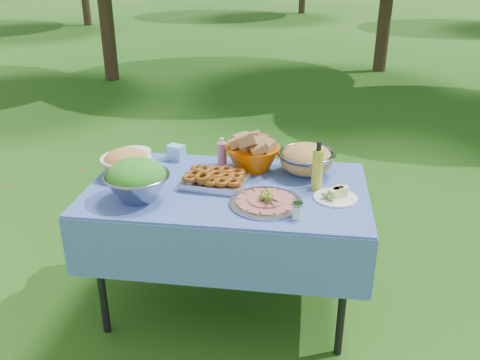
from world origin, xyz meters
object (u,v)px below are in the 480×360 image
picnic_table (228,249)px  oil_bottle (318,166)px  salad_bowl (137,180)px  charcuterie_platter (266,196)px  plate_stack (134,155)px  bread_bowl (253,152)px  pasta_bowl_steel (306,159)px

picnic_table → oil_bottle: size_ratio=5.65×
salad_bowl → oil_bottle: oil_bottle is taller
charcuterie_platter → oil_bottle: bearing=41.1°
plate_stack → charcuterie_platter: 0.97m
plate_stack → bread_bowl: (0.72, -0.05, 0.08)m
picnic_table → salad_bowl: 0.67m
salad_bowl → picnic_table: bearing=25.6°
salad_bowl → plate_stack: salad_bowl is taller
picnic_table → pasta_bowl_steel: size_ratio=4.57×
oil_bottle → picnic_table: bearing=-174.8°
picnic_table → bread_bowl: 0.56m
picnic_table → bread_bowl: bread_bowl is taller
oil_bottle → plate_stack: bearing=165.8°
pasta_bowl_steel → oil_bottle: 0.22m
picnic_table → charcuterie_platter: 0.51m
bread_bowl → pasta_bowl_steel: 0.30m
pasta_bowl_steel → charcuterie_platter: pasta_bowl_steel is taller
charcuterie_platter → salad_bowl: bearing=-177.3°
oil_bottle → pasta_bowl_steel: bearing=106.3°
plate_stack → oil_bottle: bearing=-14.2°
charcuterie_platter → bread_bowl: bearing=105.0°
picnic_table → salad_bowl: bearing=-154.4°
salad_bowl → charcuterie_platter: size_ratio=0.88×
pasta_bowl_steel → oil_bottle: (0.06, -0.20, 0.04)m
picnic_table → plate_stack: plate_stack is taller
bread_bowl → charcuterie_platter: bread_bowl is taller
bread_bowl → plate_stack: bearing=175.8°
picnic_table → pasta_bowl_steel: bearing=31.3°
salad_bowl → oil_bottle: (0.88, 0.24, 0.02)m
charcuterie_platter → oil_bottle: 0.34m
salad_bowl → charcuterie_platter: 0.64m
picnic_table → pasta_bowl_steel: 0.66m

